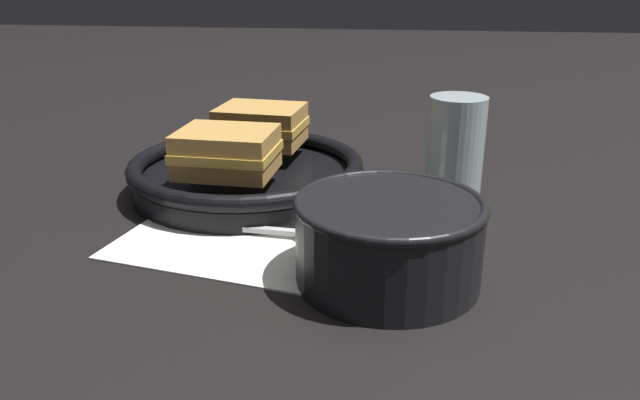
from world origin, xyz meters
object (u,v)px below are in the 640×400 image
drinking_glass (455,148)px  sandwich_near_right (227,152)px  spoon (300,233)px  soup_bowl (389,235)px  skillet (247,174)px  sandwich_near_left (261,125)px

drinking_glass → sandwich_near_right: bearing=-163.9°
spoon → sandwich_near_right: 0.13m
sandwich_near_right → drinking_glass: 0.25m
soup_bowl → skillet: soup_bowl is taller
skillet → sandwich_near_left: (0.01, 0.06, 0.04)m
sandwich_near_right → drinking_glass: drinking_glass is taller
sandwich_near_left → skillet: bearing=-96.3°
sandwich_near_left → sandwich_near_right: bearing=-95.3°
sandwich_near_left → drinking_glass: (0.23, -0.05, -0.01)m
sandwich_near_right → sandwich_near_left: bearing=84.7°
spoon → skillet: skillet is taller
soup_bowl → drinking_glass: size_ratio=1.35×
soup_bowl → sandwich_near_right: (-0.17, 0.14, 0.02)m
soup_bowl → sandwich_near_right: bearing=141.4°
spoon → sandwich_near_left: (-0.08, 0.18, 0.06)m
spoon → drinking_glass: (0.15, 0.14, 0.05)m
skillet → drinking_glass: (0.23, 0.01, 0.04)m
spoon → skillet: size_ratio=0.47×
sandwich_near_right → spoon: bearing=-38.4°
sandwich_near_left → sandwich_near_right: 0.12m
sandwich_near_left → spoon: bearing=-67.2°
sandwich_near_left → drinking_glass: 0.23m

